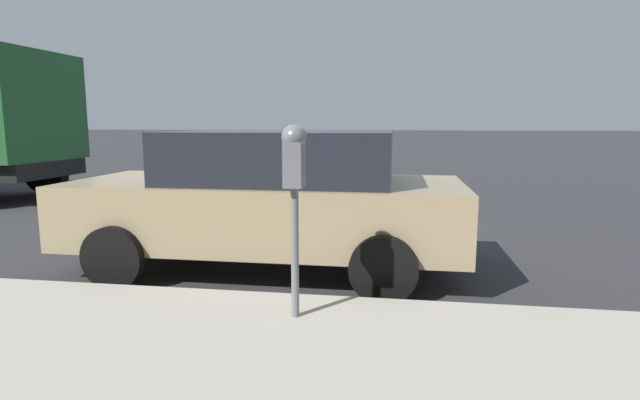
% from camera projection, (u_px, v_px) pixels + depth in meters
% --- Properties ---
extents(ground_plane, '(220.00, 220.00, 0.00)m').
position_uv_depth(ground_plane, '(273.00, 247.00, 6.72)').
color(ground_plane, '#333335').
extents(parking_meter, '(0.21, 0.19, 1.49)m').
position_uv_depth(parking_meter, '(294.00, 172.00, 3.75)').
color(parking_meter, gray).
rests_on(parking_meter, sidewalk).
extents(car_tan, '(2.03, 4.33, 1.56)m').
position_uv_depth(car_tan, '(271.00, 198.00, 5.61)').
color(car_tan, tan).
rests_on(car_tan, ground_plane).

